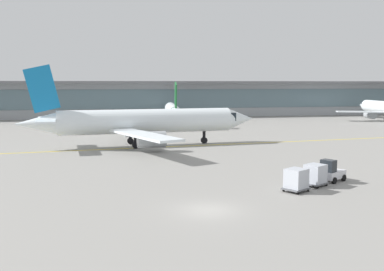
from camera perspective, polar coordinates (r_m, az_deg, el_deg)
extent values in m
plane|color=gray|center=(32.09, 2.16, -9.59)|extent=(400.00, 400.00, 0.00)
cube|color=yellow|center=(62.67, -5.67, -1.56)|extent=(109.55, 10.63, 0.01)
cube|color=#9EA3A8|center=(120.08, -7.85, 4.53)|extent=(212.80, 8.00, 9.00)
cube|color=slate|center=(115.99, -7.74, 4.68)|extent=(204.29, 0.16, 5.04)
cube|color=slate|center=(118.50, -7.85, 6.83)|extent=(221.31, 11.00, 0.60)
cylinder|color=white|center=(100.75, -2.51, 3.26)|extent=(4.77, 20.42, 2.81)
cone|color=white|center=(112.52, -2.85, 3.62)|extent=(2.99, 3.62, 2.67)
cube|color=black|center=(110.26, -2.79, 3.74)|extent=(2.43, 2.73, 0.98)
cone|color=white|center=(88.42, -2.07, 2.77)|extent=(2.82, 4.71, 2.39)
cube|color=white|center=(99.01, -6.62, 2.71)|extent=(11.74, 6.73, 0.23)
cylinder|color=#999EA3|center=(100.29, -5.28, 2.33)|extent=(2.02, 3.13, 1.74)
cube|color=white|center=(99.81, 1.68, 2.79)|extent=(11.87, 4.70, 0.23)
cylinder|color=#999EA3|center=(100.83, 0.28, 2.38)|extent=(2.02, 3.13, 1.74)
cube|color=#19662D|center=(89.14, -2.11, 5.25)|extent=(0.67, 3.80, 5.29)
cube|color=white|center=(89.52, -3.44, 3.09)|extent=(4.31, 2.38, 0.20)
cube|color=white|center=(89.77, -0.80, 3.11)|extent=(4.31, 2.38, 0.20)
cylinder|color=black|center=(107.96, -2.71, 2.35)|extent=(0.36, 0.36, 1.49)
cylinder|color=black|center=(107.98, -2.71, 2.15)|extent=(0.53, 0.79, 0.74)
cylinder|color=black|center=(99.17, -3.55, 1.95)|extent=(0.36, 0.36, 1.49)
cylinder|color=black|center=(99.20, -3.55, 1.74)|extent=(0.53, 0.79, 0.74)
cylinder|color=black|center=(99.38, -1.36, 1.97)|extent=(0.36, 0.36, 1.49)
cylinder|color=black|center=(99.41, -1.36, 1.76)|extent=(0.53, 0.79, 0.74)
cone|color=white|center=(129.43, 21.22, 3.68)|extent=(3.09, 3.80, 2.88)
cube|color=black|center=(127.30, 21.75, 3.79)|extent=(2.52, 2.86, 1.06)
cube|color=white|center=(113.06, 21.31, 2.88)|extent=(12.70, 6.86, 0.25)
cylinder|color=#999EA3|center=(115.50, 22.05, 2.50)|extent=(2.06, 3.31, 1.87)
cylinder|color=black|center=(125.14, 22.30, 2.48)|extent=(0.39, 0.39, 1.60)
cylinder|color=black|center=(125.16, 22.29, 2.30)|extent=(0.54, 0.83, 0.80)
cylinder|color=white|center=(64.24, -5.88, 1.86)|extent=(25.29, 5.81, 3.48)
cone|color=white|center=(68.47, 6.24, 2.16)|extent=(4.47, 3.68, 3.31)
cube|color=black|center=(67.41, 4.06, 2.48)|extent=(3.37, 3.00, 1.22)
cone|color=white|center=(63.22, -19.66, 1.42)|extent=(5.82, 3.47, 2.96)
cube|color=white|center=(72.76, -8.77, 1.63)|extent=(5.88, 14.70, 0.29)
cylinder|color=#999EA3|center=(70.26, -7.20, 0.68)|extent=(3.87, 2.49, 2.15)
cube|color=white|center=(55.24, -6.23, 0.06)|extent=(8.28, 14.55, 0.29)
cylinder|color=#999EA3|center=(58.44, -5.24, -0.52)|extent=(3.87, 2.49, 2.15)
cube|color=#1472B2|center=(62.93, -18.81, 5.73)|extent=(4.71, 0.81, 6.56)
cube|color=white|center=(65.66, -18.24, 2.12)|extent=(2.93, 5.33, 0.25)
cube|color=white|center=(60.56, -18.36, 1.75)|extent=(2.93, 5.33, 0.25)
cylinder|color=black|center=(66.70, 1.57, -0.23)|extent=(0.45, 0.45, 1.84)
cylinder|color=black|center=(66.76, 1.57, -0.62)|extent=(0.97, 0.65, 0.92)
cylinder|color=black|center=(66.48, -7.97, -0.31)|extent=(0.45, 0.45, 1.84)
cylinder|color=black|center=(66.54, -7.96, -0.71)|extent=(0.97, 0.65, 0.92)
cylinder|color=black|center=(61.86, -7.31, -0.83)|extent=(0.45, 0.45, 1.84)
cylinder|color=black|center=(61.93, -7.30, -1.25)|extent=(0.97, 0.65, 0.92)
cube|color=silver|center=(43.03, 17.67, -4.79)|extent=(2.95, 2.55, 0.70)
cube|color=#1E2328|center=(42.22, 17.21, -3.75)|extent=(1.41, 1.53, 1.10)
cylinder|color=black|center=(44.16, 17.41, -4.96)|extent=(0.63, 0.50, 0.60)
cylinder|color=black|center=(43.50, 19.02, -5.19)|extent=(0.63, 0.50, 0.60)
cylinder|color=black|center=(42.72, 16.27, -5.31)|extent=(0.63, 0.50, 0.60)
cylinder|color=black|center=(42.04, 17.91, -5.56)|extent=(0.63, 0.50, 0.60)
cube|color=#595B60|center=(40.64, 15.60, -5.93)|extent=(2.63, 2.46, 0.12)
cube|color=#B2B7C1|center=(40.46, 15.64, -4.74)|extent=(2.15, 2.11, 1.60)
cylinder|color=black|center=(41.66, 15.32, -5.85)|extent=(0.24, 0.20, 0.22)
cylinder|color=black|center=(40.96, 16.99, -6.12)|extent=(0.24, 0.20, 0.22)
cylinder|color=black|center=(40.42, 14.18, -6.20)|extent=(0.24, 0.20, 0.22)
cylinder|color=black|center=(39.70, 15.88, -6.49)|extent=(0.24, 0.20, 0.22)
cube|color=#595B60|center=(38.24, 13.28, -6.65)|extent=(2.63, 2.46, 0.12)
cube|color=#B2B7C1|center=(38.05, 13.32, -5.39)|extent=(2.15, 2.11, 1.60)
cylinder|color=black|center=(39.26, 13.04, -6.55)|extent=(0.24, 0.20, 0.22)
cylinder|color=black|center=(38.52, 14.77, -6.86)|extent=(0.24, 0.20, 0.22)
cylinder|color=black|center=(38.06, 11.76, -6.94)|extent=(0.24, 0.20, 0.22)
cylinder|color=black|center=(37.29, 13.52, -7.27)|extent=(0.24, 0.20, 0.22)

